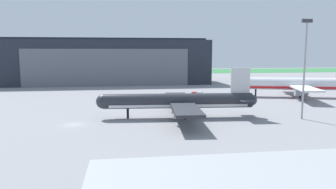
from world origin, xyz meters
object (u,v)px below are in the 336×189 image
(airliner_near_right, at_px, (179,101))
(apron_light_mast, at_px, (305,62))
(baggage_tug, at_px, (197,94))
(airliner_far_left, at_px, (294,84))
(maintenance_hangar, at_px, (108,62))

(airliner_near_right, height_order, apron_light_mast, apron_light_mast)
(airliner_near_right, height_order, baggage_tug, airliner_near_right)
(airliner_far_left, distance_m, apron_light_mast, 38.95)
(baggage_tug, relative_size, apron_light_mast, 0.16)
(airliner_near_right, xyz_separation_m, baggage_tug, (12.16, 32.51, -2.78))
(baggage_tug, bearing_deg, airliner_near_right, -110.51)
(airliner_near_right, relative_size, airliner_far_left, 0.94)
(maintenance_hangar, distance_m, airliner_near_right, 89.96)
(airliner_far_left, bearing_deg, airliner_near_right, -147.59)
(maintenance_hangar, height_order, baggage_tug, maintenance_hangar)
(airliner_far_left, relative_size, baggage_tug, 10.82)
(apron_light_mast, bearing_deg, baggage_tug, 112.59)
(airliner_near_right, bearing_deg, maintenance_hangar, 102.69)
(maintenance_hangar, relative_size, airliner_far_left, 2.42)
(baggage_tug, bearing_deg, apron_light_mast, -67.41)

